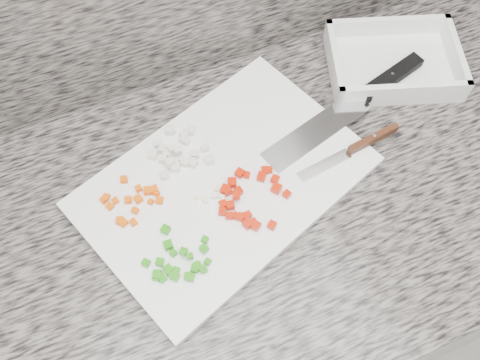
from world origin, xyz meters
The scene contains 11 objects.
cabinet centered at (0.00, 1.44, 0.43)m, with size 3.92×0.62×0.86m, color silver.
countertop centered at (0.00, 1.44, 0.88)m, with size 3.96×0.64×0.04m, color #68625B.
cutting_board centered at (-0.02, 1.49, 0.91)m, with size 0.45×0.30×0.02m, color white.
carrot_pile centered at (-0.16, 1.51, 0.92)m, with size 0.10×0.09×0.01m.
onion_pile centered at (-0.07, 1.56, 0.92)m, with size 0.10×0.10×0.02m.
green_pepper_pile centered at (-0.13, 1.38, 0.92)m, with size 0.11×0.10×0.02m.
red_pepper_pile centered at (0.00, 1.44, 0.92)m, with size 0.12×0.12×0.02m.
garlic_pile centered at (-0.04, 1.46, 0.92)m, with size 0.06×0.04×0.01m.
chef_knife centered at (0.28, 1.54, 0.92)m, with size 0.36×0.13×0.02m.
paring_knife centered at (0.22, 1.45, 0.92)m, with size 0.20×0.04×0.02m.
tray centered at (0.37, 1.59, 0.92)m, with size 0.28×0.24×0.05m.
Camera 1 is at (-0.16, 1.09, 1.69)m, focal length 40.00 mm.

